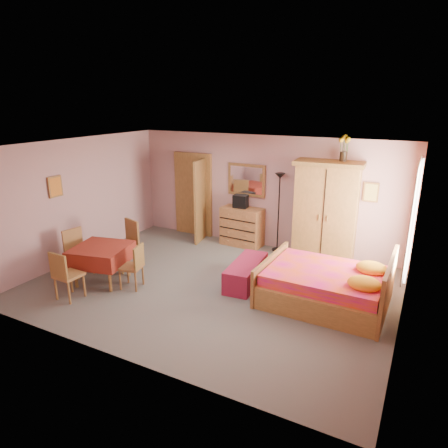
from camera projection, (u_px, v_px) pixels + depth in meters
The scene contains 23 objects.
floor at pixel (212, 286), 7.52m from camera, with size 6.50×6.50×0.00m, color #625E56.
ceiling at pixel (211, 146), 6.75m from camera, with size 6.50×6.50×0.00m, color brown.
wall_back at pixel (264, 192), 9.25m from camera, with size 6.50×0.10×2.60m, color tan.
wall_front at pixel (115, 271), 5.02m from camera, with size 6.50×0.10×2.60m, color tan.
wall_left at pixel (79, 200), 8.56m from camera, with size 0.10×5.00×2.60m, color tan.
wall_right at pixel (409, 250), 5.71m from camera, with size 0.10×5.00×2.60m, color tan.
doorway at pixel (194, 195), 10.14m from camera, with size 1.06×0.12×2.15m, color #9E6B35.
window at pixel (413, 218), 6.69m from camera, with size 0.08×1.40×1.95m, color white.
picture_left at pixel (55, 187), 7.92m from camera, with size 0.04×0.32×0.42m, color orange.
picture_back at pixel (371, 192), 8.12m from camera, with size 0.30×0.04×0.40m, color #D8BF59.
chest_of_drawers at pixel (242, 227), 9.50m from camera, with size 0.97×0.49×0.92m, color #AD6B3A.
wall_mirror at pixel (246, 180), 9.35m from camera, with size 0.96×0.05×0.76m, color white.
stereo at pixel (241, 201), 9.34m from camera, with size 0.32×0.24×0.30m, color black.
floor_lamp at pixel (278, 213), 9.02m from camera, with size 0.23×0.23×1.81m, color black.
wardrobe at pixel (326, 213), 8.38m from camera, with size 1.38×0.71×2.17m, color #A77338.
sunflower_vase at pixel (344, 148), 7.96m from camera, with size 0.21×0.21×0.52m, color #ECB213.
bed at pixel (325, 276), 6.78m from camera, with size 2.09×1.64×0.97m, color #E21684.
bench at pixel (246, 273), 7.57m from camera, with size 0.48×1.29×0.43m, color maroon.
dining_table at pixel (102, 264), 7.60m from camera, with size 0.97×0.97×0.71m, color maroon.
chair_south at pixel (69, 275), 6.93m from camera, with size 0.41×0.41×0.90m, color #A66E38.
chair_north at pixel (124, 246), 8.14m from camera, with size 0.46×0.46×1.01m, color olive.
chair_west at pixel (79, 253), 7.88m from camera, with size 0.42×0.42×0.92m, color #AD703A.
chair_east at pixel (131, 266), 7.34m from camera, with size 0.38×0.38×0.84m, color #925D31.
Camera 1 is at (3.35, -5.96, 3.36)m, focal length 32.00 mm.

